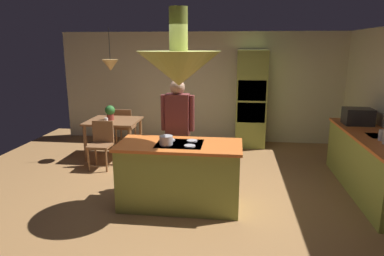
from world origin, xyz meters
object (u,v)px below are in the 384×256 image
oven_tower (251,99)px  dining_table (114,125)px  person_at_island (178,126)px  chair_by_back_wall (124,125)px  kitchen_island (180,175)px  cup_on_table (106,120)px  microwave_on_counter (358,116)px  cooking_pot_on_cooktop (166,140)px  canister_tea (382,135)px  chair_facing_island (102,141)px  potted_plant_on_table (110,112)px

oven_tower → dining_table: oven_tower is taller
person_at_island → chair_by_back_wall: size_ratio=1.99×
kitchen_island → cup_on_table: (-1.76, 1.87, 0.34)m
kitchen_island → chair_by_back_wall: bearing=121.4°
microwave_on_counter → cooking_pot_on_cooktop: 3.45m
kitchen_island → canister_tea: canister_tea is taller
chair_facing_island → canister_tea: canister_tea is taller
chair_facing_island → potted_plant_on_table: 0.81m
kitchen_island → potted_plant_on_table: 2.79m
microwave_on_counter → potted_plant_on_table: bearing=173.3°
cup_on_table → microwave_on_counter: bearing=-3.7°
chair_facing_island → microwave_on_counter: (4.54, 0.15, 0.55)m
person_at_island → potted_plant_on_table: (-1.63, 1.43, -0.07)m
oven_tower → cup_on_table: oven_tower is taller
dining_table → cup_on_table: bearing=-105.0°
chair_by_back_wall → microwave_on_counter: 4.73m
dining_table → chair_by_back_wall: size_ratio=1.17×
dining_table → microwave_on_counter: bearing=-6.7°
oven_tower → potted_plant_on_table: 3.08m
kitchen_island → canister_tea: (2.84, 0.52, 0.53)m
dining_table → microwave_on_counter: microwave_on_counter is taller
cooking_pot_on_cooktop → cup_on_table: bearing=128.7°
cooking_pot_on_cooktop → person_at_island: bearing=88.3°
potted_plant_on_table → chair_by_back_wall: bearing=84.6°
dining_table → canister_tea: 4.82m
person_at_island → microwave_on_counter: 3.11m
kitchen_island → dining_table: 2.71m
oven_tower → potted_plant_on_table: bearing=-158.4°
chair_facing_island → potted_plant_on_table: potted_plant_on_table is taller
chair_by_back_wall → canister_tea: 5.10m
canister_tea → oven_tower: bearing=122.6°
dining_table → cup_on_table: cup_on_table is taller
microwave_on_counter → cooking_pot_on_cooktop: microwave_on_counter is taller
kitchen_island → dining_table: (-1.70, 2.10, 0.20)m
canister_tea → dining_table: bearing=160.8°
chair_by_back_wall → cup_on_table: bearing=86.1°
cup_on_table → canister_tea: bearing=-16.4°
cup_on_table → microwave_on_counter: (4.60, -0.30, 0.25)m
oven_tower → microwave_on_counter: bearing=-43.9°
potted_plant_on_table → canister_tea: canister_tea is taller
potted_plant_on_table → person_at_island: bearing=-41.3°
chair_facing_island → cooking_pot_on_cooktop: (1.54, -1.55, 0.49)m
oven_tower → chair_facing_island: size_ratio=2.47×
potted_plant_on_table → microwave_on_counter: bearing=-6.7°
person_at_island → chair_facing_island: 1.80m
chair_by_back_wall → cup_on_table: chair_by_back_wall is taller
cooking_pot_on_cooktop → potted_plant_on_table: bearing=125.6°
potted_plant_on_table → cup_on_table: 0.27m
potted_plant_on_table → cooking_pot_on_cooktop: size_ratio=1.67×
dining_table → cup_on_table: (-0.06, -0.23, 0.15)m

